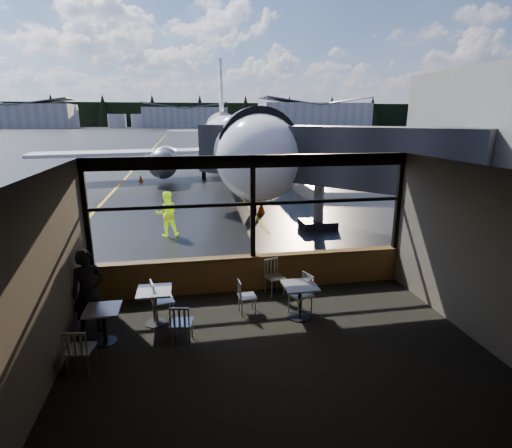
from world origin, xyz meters
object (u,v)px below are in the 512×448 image
object	(u,v)px
cafe_table_near	(299,302)
chair_near_n	(275,277)
cafe_table_mid	(155,307)
cafe_table_left	(104,326)
chair_mid_w	(163,301)
chair_left_s	(81,350)
chair_near_w	(247,297)
cone_wing	(141,178)
passenger	(88,292)
chair_mid_s	(182,323)
cone_nose	(261,207)
airliner	(232,107)
chair_near_e	(300,295)
jet_bridge	(319,173)
ground_crew	(167,214)

from	to	relation	value
cafe_table_near	chair_near_n	xyz separation A→B (m)	(-0.26, 1.35, 0.05)
cafe_table_mid	cafe_table_left	size ratio (longest dim) A/B	1.07
chair_mid_w	chair_left_s	bearing A→B (deg)	-51.59
chair_near_w	cone_wing	xyz separation A→B (m)	(-4.36, 20.98, -0.18)
passenger	chair_mid_s	bearing A→B (deg)	-44.96
chair_left_s	cone_nose	size ratio (longest dim) A/B	1.65
airliner	cafe_table_near	xyz separation A→B (m)	(-1.13, -21.09, -4.71)
cafe_table_left	chair_near_w	size ratio (longest dim) A/B	0.91
chair_near_e	cone_wing	xyz separation A→B (m)	(-5.55, 21.22, -0.25)
airliner	chair_left_s	bearing A→B (deg)	-101.47
airliner	chair_near_e	world-z (taller)	airliner
chair_left_s	cafe_table_mid	bearing A→B (deg)	60.61
jet_bridge	cafe_table_mid	distance (m)	9.36
chair_left_s	chair_near_e	bearing A→B (deg)	25.66
cone_nose	cone_wing	world-z (taller)	cone_nose
airliner	chair_mid_s	bearing A→B (deg)	-97.48
chair_left_s	chair_near_n	bearing A→B (deg)	40.17
chair_left_s	passenger	distance (m)	1.51
cafe_table_mid	chair_left_s	size ratio (longest dim) A/B	0.87
chair_left_s	cone_wing	size ratio (longest dim) A/B	1.95
ground_crew	cafe_table_near	bearing A→B (deg)	106.54
jet_bridge	chair_near_e	world-z (taller)	jet_bridge
chair_mid_s	passenger	xyz separation A→B (m)	(-1.87, 0.78, 0.47)
chair_near_w	cone_wing	distance (m)	21.43
cafe_table_near	cafe_table_mid	bearing A→B (deg)	174.39
cone_wing	cafe_table_left	bearing A→B (deg)	-86.41
chair_mid_w	ground_crew	size ratio (longest dim) A/B	0.56
chair_near_w	chair_left_s	xyz separation A→B (m)	(-3.21, -1.68, 0.04)
chair_near_w	cone_wing	size ratio (longest dim) A/B	1.77
cafe_table_near	chair_mid_s	distance (m)	2.66
chair_left_s	passenger	world-z (taller)	passenger
airliner	cafe_table_left	world-z (taller)	airliner
airliner	cafe_table_near	size ratio (longest dim) A/B	41.57
cafe_table_mid	ground_crew	world-z (taller)	ground_crew
cafe_table_mid	chair_near_n	bearing A→B (deg)	19.76
cafe_table_mid	chair_near_e	bearing A→B (deg)	-2.15
chair_mid_s	jet_bridge	bearing A→B (deg)	65.22
jet_bridge	ground_crew	bearing A→B (deg)	-179.30
chair_near_w	chair_mid_w	xyz separation A→B (m)	(-1.89, -0.02, 0.07)
chair_near_n	cone_wing	bearing A→B (deg)	-91.58
jet_bridge	chair_near_e	bearing A→B (deg)	-111.42
jet_bridge	chair_mid_s	bearing A→B (deg)	-124.74
cone_nose	cone_wing	distance (m)	12.99
cafe_table_left	ground_crew	xyz separation A→B (m)	(1.00, 7.46, 0.49)
cafe_table_near	cone_nose	xyz separation A→B (m)	(1.11, 10.22, -0.13)
chair_near_n	cone_nose	size ratio (longest dim) A/B	1.65
chair_left_s	ground_crew	world-z (taller)	ground_crew
chair_near_n	chair_mid_w	size ratio (longest dim) A/B	0.94
cafe_table_near	cafe_table_left	world-z (taller)	cafe_table_near
chair_near_n	cone_nose	world-z (taller)	chair_near_n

